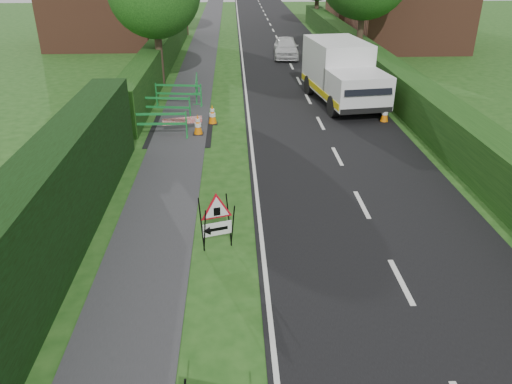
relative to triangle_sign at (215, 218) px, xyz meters
name	(u,v)px	position (x,y,z in m)	size (l,w,h in m)	color
ground	(288,317)	(1.43, -2.46, -0.85)	(120.00, 120.00, 0.00)	#1C4814
road_surface	(274,32)	(3.93, 32.54, -0.85)	(6.00, 90.00, 0.02)	black
footpath	(207,33)	(-1.57, 32.54, -0.84)	(2.00, 90.00, 0.02)	#2D2D30
hedge_west_near	(23,326)	(-3.57, -2.46, -0.85)	(1.10, 18.00, 2.50)	black
hedge_west_far	(163,68)	(-3.57, 19.54, -0.85)	(1.00, 24.00, 1.80)	#14380F
hedge_east	(387,93)	(7.93, 13.54, -0.85)	(1.20, 50.00, 1.50)	#14380F
house_west	(102,2)	(-8.57, 27.54, 2.05)	(7.50, 7.40, 7.88)	brown
house_east_a	(408,3)	(12.43, 25.54, 2.05)	(7.50, 7.40, 7.88)	brown
triangle_sign	(215,218)	(0.00, 0.00, 0.00)	(1.04, 1.04, 1.22)	black
works_van	(342,72)	(5.30, 11.99, 0.54)	(2.99, 5.99, 2.62)	silver
traffic_cone_0	(385,113)	(6.52, 9.13, -0.46)	(0.38, 0.38, 0.79)	black
traffic_cone_1	(384,104)	(6.84, 10.32, -0.46)	(0.38, 0.38, 0.79)	black
traffic_cone_2	(359,90)	(6.27, 12.58, -0.46)	(0.38, 0.38, 0.79)	black
traffic_cone_3	(198,125)	(-0.88, 7.98, -0.46)	(0.38, 0.38, 0.79)	black
traffic_cone_4	(212,114)	(-0.38, 9.21, -0.46)	(0.38, 0.38, 0.79)	black
ped_barrier_0	(159,122)	(-2.27, 7.66, -0.22)	(2.06, 0.37, 1.00)	#167D31
ped_barrier_1	(165,105)	(-2.28, 9.75, -0.22)	(2.09, 0.60, 1.00)	#167D31
ped_barrier_2	(178,92)	(-1.94, 11.78, -0.22)	(2.09, 0.62, 1.00)	#167D31
ped_barrier_3	(197,85)	(-1.21, 12.88, -0.22)	(0.44, 2.07, 1.00)	#167D31
redwhite_plank	(183,132)	(-1.48, 8.29, -0.85)	(1.50, 0.04, 0.25)	red
hatchback_car	(286,47)	(3.86, 22.23, -0.22)	(1.50, 3.73, 1.27)	silver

